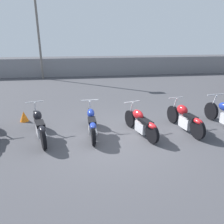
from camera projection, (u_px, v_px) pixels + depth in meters
ground_plane at (115, 139)px, 6.90m from camera, size 60.00×60.00×0.00m
fence_back at (93, 67)px, 17.51m from camera, size 40.00×0.04×1.43m
light_pole_right at (37, 19)px, 15.29m from camera, size 0.70×0.35×7.11m
motorcycle_slot_1 at (39, 126)px, 6.84m from camera, size 0.86×2.19×1.03m
motorcycle_slot_2 at (92, 123)px, 7.08m from camera, size 0.60×2.10×1.01m
motorcycle_slot_3 at (141, 123)px, 7.10m from camera, size 0.79×1.93×0.98m
motorcycle_slot_4 at (185, 118)px, 7.43m from camera, size 0.61×2.08×1.01m
traffic_cone_near at (24, 116)px, 8.30m from camera, size 0.32×0.32×0.40m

